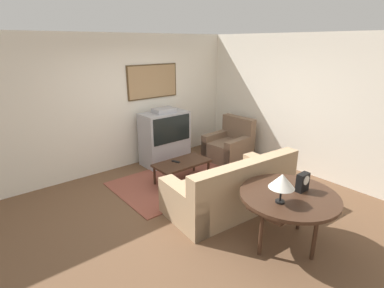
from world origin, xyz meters
name	(u,v)px	position (x,y,z in m)	size (l,w,h in m)	color
ground_plane	(188,203)	(0.00, 0.00, 0.00)	(12.00, 12.00, 0.00)	brown
wall_back	(123,103)	(0.01, 2.13, 1.36)	(12.00, 0.10, 2.70)	silver
wall_right	(289,103)	(2.63, 0.00, 1.35)	(0.06, 12.00, 2.70)	silver
area_rug	(181,179)	(0.46, 0.79, 0.01)	(2.51, 1.58, 0.01)	brown
tv	(165,138)	(0.71, 1.69, 0.58)	(1.00, 0.56, 1.22)	#9E9EA3
couch	(232,191)	(0.44, -0.54, 0.31)	(2.08, 1.15, 0.90)	tan
armchair	(229,146)	(1.96, 0.96, 0.30)	(0.94, 0.88, 0.93)	brown
coffee_table	(182,164)	(0.42, 0.71, 0.36)	(1.05, 0.54, 0.40)	#3D2619
console_table	(289,199)	(0.33, -1.61, 0.66)	(1.23, 1.23, 0.72)	#3D2619
table_lamp	(282,181)	(0.07, -1.65, 1.00)	(0.30, 0.30, 0.37)	black
mantel_clock	(303,182)	(0.54, -1.65, 0.85)	(0.18, 0.10, 0.24)	black
remote	(176,162)	(0.33, 0.78, 0.41)	(0.09, 0.17, 0.02)	black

